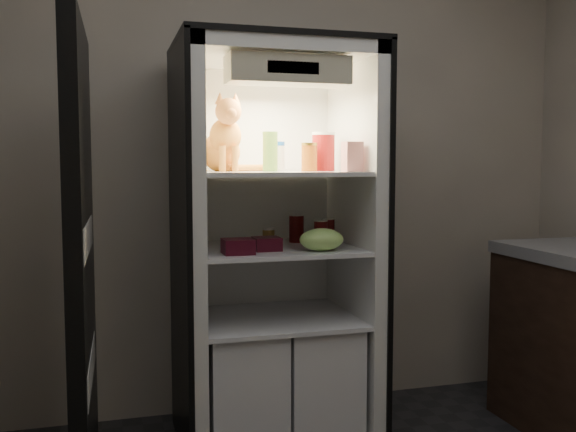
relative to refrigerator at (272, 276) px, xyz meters
name	(u,v)px	position (x,y,z in m)	size (l,w,h in m)	color
room_shell	(404,51)	(0.00, -1.38, 0.83)	(3.60, 3.60, 3.60)	white
refrigerator	(272,276)	(0.00, 0.00, 0.00)	(0.90, 0.72, 1.88)	white
fridge_door	(81,271)	(-0.85, -0.37, 0.12)	(0.08, 0.87, 1.85)	black
tabby_cat	(224,142)	(-0.22, 0.03, 0.63)	(0.30, 0.34, 0.36)	orange
parmesan_shaker	(270,152)	(-0.02, -0.06, 0.59)	(0.07, 0.07, 0.18)	#268E38
mayo_tub	(274,156)	(0.02, 0.05, 0.57)	(0.10, 0.10, 0.14)	white
salsa_jar	(309,157)	(0.16, -0.07, 0.56)	(0.07, 0.07, 0.13)	maroon
pepper_jar	(323,152)	(0.26, 0.00, 0.59)	(0.11, 0.11, 0.19)	#A11518
cream_carton	(352,157)	(0.31, -0.25, 0.56)	(0.08, 0.08, 0.13)	white
soda_can_a	(296,228)	(0.14, 0.07, 0.22)	(0.07, 0.07, 0.14)	black
soda_can_b	(328,231)	(0.27, -0.03, 0.21)	(0.07, 0.07, 0.12)	black
soda_can_c	(321,233)	(0.21, -0.09, 0.21)	(0.06, 0.06, 0.12)	black
condiment_jar	(269,236)	(-0.01, 0.01, 0.19)	(0.06, 0.06, 0.08)	brown
grape_bag	(322,240)	(0.16, -0.25, 0.20)	(0.20, 0.15, 0.10)	#91C15A
berry_box_left	(238,246)	(-0.21, -0.25, 0.18)	(0.13, 0.13, 0.06)	#450B18
berry_box_right	(267,244)	(-0.07, -0.17, 0.18)	(0.12, 0.12, 0.06)	#450B18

